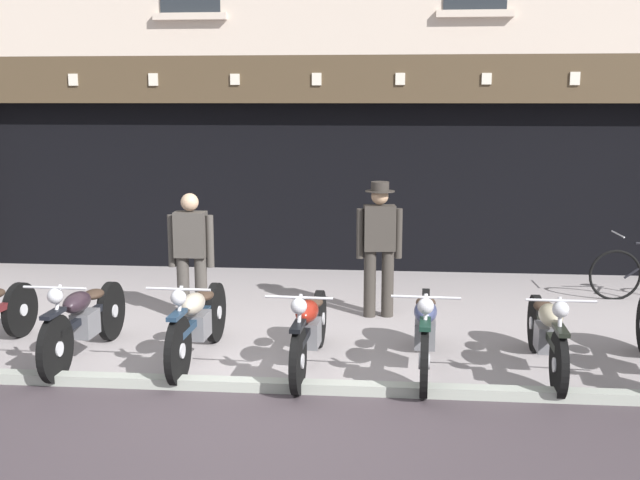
{
  "coord_description": "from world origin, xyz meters",
  "views": [
    {
      "loc": [
        1.12,
        -6.65,
        2.65
      ],
      "look_at": [
        0.27,
        2.62,
        0.96
      ],
      "focal_mm": 43.54,
      "sensor_mm": 36.0,
      "label": 1
    }
  ],
  "objects_px": {
    "motorcycle_left": "(84,319)",
    "shopkeeper_center": "(379,242)",
    "motorcycle_right": "(547,332)",
    "motorcycle_center_left": "(197,321)",
    "salesman_left": "(191,251)",
    "motorcycle_center": "(309,328)",
    "advert_board_near": "(520,160)",
    "motorcycle_center_right": "(425,329)"
  },
  "relations": [
    {
      "from": "motorcycle_left",
      "to": "advert_board_near",
      "type": "distance_m",
      "value": 6.98
    },
    {
      "from": "motorcycle_right",
      "to": "motorcycle_left",
      "type": "bearing_deg",
      "value": 1.52
    },
    {
      "from": "motorcycle_center",
      "to": "motorcycle_right",
      "type": "distance_m",
      "value": 2.33
    },
    {
      "from": "motorcycle_center_left",
      "to": "motorcycle_center_right",
      "type": "relative_size",
      "value": 0.98
    },
    {
      "from": "motorcycle_center_left",
      "to": "motorcycle_center_right",
      "type": "height_order",
      "value": "same"
    },
    {
      "from": "motorcycle_left",
      "to": "advert_board_near",
      "type": "bearing_deg",
      "value": -135.66
    },
    {
      "from": "motorcycle_right",
      "to": "salesman_left",
      "type": "distance_m",
      "value": 4.25
    },
    {
      "from": "motorcycle_center",
      "to": "advert_board_near",
      "type": "relative_size",
      "value": 2.22
    },
    {
      "from": "advert_board_near",
      "to": "motorcycle_left",
      "type": "bearing_deg",
      "value": -137.63
    },
    {
      "from": "salesman_left",
      "to": "shopkeeper_center",
      "type": "bearing_deg",
      "value": -172.99
    },
    {
      "from": "salesman_left",
      "to": "motorcycle_center_right",
      "type": "bearing_deg",
      "value": 148.28
    },
    {
      "from": "motorcycle_center_right",
      "to": "motorcycle_right",
      "type": "height_order",
      "value": "motorcycle_center_right"
    },
    {
      "from": "motorcycle_center_right",
      "to": "shopkeeper_center",
      "type": "bearing_deg",
      "value": -73.15
    },
    {
      "from": "motorcycle_center_right",
      "to": "motorcycle_center_left",
      "type": "bearing_deg",
      "value": 0.72
    },
    {
      "from": "motorcycle_center_right",
      "to": "advert_board_near",
      "type": "relative_size",
      "value": 2.24
    },
    {
      "from": "motorcycle_right",
      "to": "motorcycle_center",
      "type": "bearing_deg",
      "value": 3.47
    },
    {
      "from": "motorcycle_left",
      "to": "motorcycle_right",
      "type": "height_order",
      "value": "motorcycle_left"
    },
    {
      "from": "motorcycle_center_left",
      "to": "shopkeeper_center",
      "type": "xyz_separation_m",
      "value": [
        1.81,
        1.86,
        0.51
      ]
    },
    {
      "from": "motorcycle_right",
      "to": "shopkeeper_center",
      "type": "bearing_deg",
      "value": -47.13
    },
    {
      "from": "motorcycle_center_right",
      "to": "salesman_left",
      "type": "distance_m",
      "value": 3.22
    },
    {
      "from": "motorcycle_right",
      "to": "advert_board_near",
      "type": "height_order",
      "value": "advert_board_near"
    },
    {
      "from": "motorcycle_left",
      "to": "motorcycle_center_left",
      "type": "xyz_separation_m",
      "value": [
        1.18,
        0.04,
        0.0
      ]
    },
    {
      "from": "motorcycle_center_right",
      "to": "advert_board_near",
      "type": "xyz_separation_m",
      "value": [
        1.59,
        4.66,
        1.32
      ]
    },
    {
      "from": "shopkeeper_center",
      "to": "advert_board_near",
      "type": "distance_m",
      "value": 3.51
    },
    {
      "from": "motorcycle_right",
      "to": "salesman_left",
      "type": "relative_size",
      "value": 1.25
    },
    {
      "from": "motorcycle_center",
      "to": "salesman_left",
      "type": "distance_m",
      "value": 2.34
    },
    {
      "from": "motorcycle_center_left",
      "to": "motorcycle_right",
      "type": "xyz_separation_m",
      "value": [
        3.48,
        -0.02,
        -0.02
      ]
    },
    {
      "from": "motorcycle_right",
      "to": "salesman_left",
      "type": "height_order",
      "value": "salesman_left"
    },
    {
      "from": "motorcycle_left",
      "to": "motorcycle_center",
      "type": "relative_size",
      "value": 0.99
    },
    {
      "from": "motorcycle_left",
      "to": "motorcycle_center",
      "type": "xyz_separation_m",
      "value": [
        2.33,
        -0.07,
        -0.01
      ]
    },
    {
      "from": "motorcycle_center",
      "to": "salesman_left",
      "type": "height_order",
      "value": "salesman_left"
    },
    {
      "from": "motorcycle_left",
      "to": "motorcycle_center_left",
      "type": "height_order",
      "value": "motorcycle_center_left"
    },
    {
      "from": "motorcycle_center",
      "to": "motorcycle_right",
      "type": "xyz_separation_m",
      "value": [
        2.33,
        0.09,
        -0.0
      ]
    },
    {
      "from": "motorcycle_left",
      "to": "shopkeeper_center",
      "type": "distance_m",
      "value": 3.58
    },
    {
      "from": "motorcycle_center_right",
      "to": "motorcycle_right",
      "type": "xyz_separation_m",
      "value": [
        1.19,
        0.06,
        -0.02
      ]
    },
    {
      "from": "motorcycle_right",
      "to": "salesman_left",
      "type": "bearing_deg",
      "value": -20.3
    },
    {
      "from": "advert_board_near",
      "to": "shopkeeper_center",
      "type": "bearing_deg",
      "value": -127.42
    },
    {
      "from": "salesman_left",
      "to": "motorcycle_right",
      "type": "bearing_deg",
      "value": 157.17
    },
    {
      "from": "motorcycle_center_right",
      "to": "motorcycle_right",
      "type": "relative_size",
      "value": 1.05
    },
    {
      "from": "motorcycle_center_left",
      "to": "motorcycle_center",
      "type": "relative_size",
      "value": 0.99
    },
    {
      "from": "motorcycle_center",
      "to": "motorcycle_center_left",
      "type": "bearing_deg",
      "value": -2.9
    },
    {
      "from": "motorcycle_center",
      "to": "motorcycle_left",
      "type": "bearing_deg",
      "value": 0.92
    }
  ]
}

